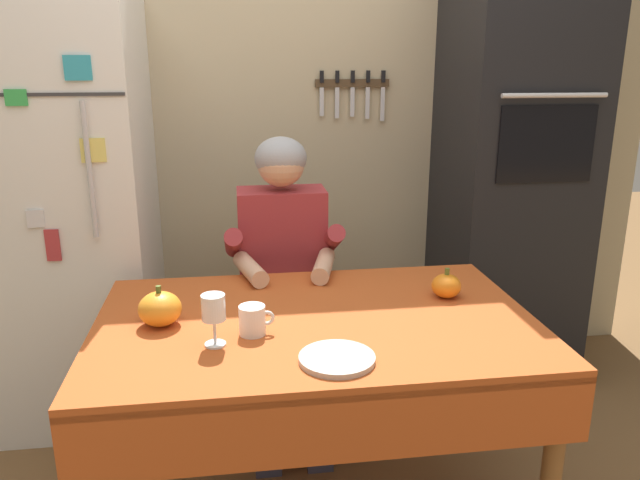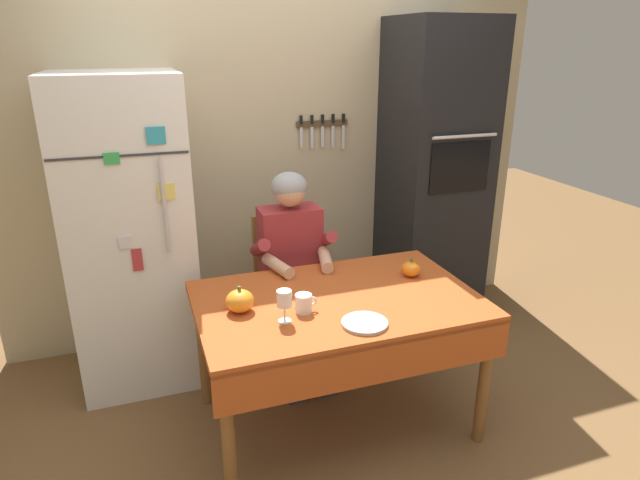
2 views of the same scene
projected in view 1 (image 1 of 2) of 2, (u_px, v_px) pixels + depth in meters
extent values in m
cube|color=#BCAD89|center=(292.00, 110.00, 3.01)|extent=(3.70, 0.10, 2.60)
cube|color=#4C3823|center=(352.00, 83.00, 2.95)|extent=(0.36, 0.02, 0.04)
cube|color=silver|center=(322.00, 102.00, 2.95)|extent=(0.02, 0.01, 0.13)
cube|color=black|center=(322.00, 77.00, 2.91)|extent=(0.02, 0.01, 0.06)
cube|color=silver|center=(337.00, 103.00, 2.96)|extent=(0.02, 0.01, 0.15)
cube|color=black|center=(337.00, 77.00, 2.92)|extent=(0.02, 0.01, 0.06)
cube|color=silver|center=(352.00, 102.00, 2.97)|extent=(0.02, 0.01, 0.14)
cube|color=black|center=(353.00, 77.00, 2.93)|extent=(0.02, 0.01, 0.06)
cube|color=silver|center=(367.00, 103.00, 2.98)|extent=(0.02, 0.01, 0.15)
cube|color=black|center=(368.00, 77.00, 2.94)|extent=(0.02, 0.01, 0.06)
cube|color=silver|center=(382.00, 104.00, 2.99)|extent=(0.02, 0.01, 0.16)
cube|color=black|center=(383.00, 76.00, 2.95)|extent=(0.02, 0.01, 0.06)
cube|color=white|center=(68.00, 215.00, 2.61)|extent=(0.68, 0.68, 1.80)
cylinder|color=silver|center=(89.00, 171.00, 2.23)|extent=(0.02, 0.02, 0.50)
cube|color=#333335|center=(27.00, 95.00, 2.14)|extent=(0.67, 0.01, 0.01)
cube|color=teal|center=(78.00, 68.00, 2.14)|extent=(0.09, 0.01, 0.09)
cube|color=#E5D666|center=(93.00, 150.00, 2.22)|extent=(0.09, 0.02, 0.09)
cube|color=green|center=(16.00, 98.00, 2.14)|extent=(0.07, 0.01, 0.06)
cube|color=silver|center=(36.00, 219.00, 2.26)|extent=(0.06, 0.01, 0.07)
cube|color=#B73338|center=(53.00, 245.00, 2.30)|extent=(0.05, 0.01, 0.12)
cube|color=black|center=(511.00, 168.00, 2.88)|extent=(0.60, 0.60, 2.10)
cube|color=black|center=(547.00, 144.00, 2.55)|extent=(0.42, 0.01, 0.32)
cylinder|color=silver|center=(555.00, 95.00, 2.47)|extent=(0.45, 0.02, 0.02)
cylinder|color=brown|center=(138.00, 380.00, 2.36)|extent=(0.06, 0.06, 0.70)
cylinder|color=brown|center=(457.00, 359.00, 2.54)|extent=(0.06, 0.06, 0.70)
cube|color=#B24C1E|center=(316.00, 324.00, 1.98)|extent=(1.40, 0.90, 0.04)
cube|color=#B24C1E|center=(339.00, 430.00, 1.58)|extent=(1.40, 0.01, 0.20)
cube|color=#9E6B33|center=(283.00, 321.00, 2.70)|extent=(0.40, 0.40, 0.04)
cube|color=#9E6B33|center=(279.00, 253.00, 2.80)|extent=(0.36, 0.04, 0.48)
cylinder|color=#9E6B33|center=(247.00, 388.00, 2.58)|extent=(0.04, 0.04, 0.41)
cylinder|color=#9E6B33|center=(245.00, 352.00, 2.91)|extent=(0.04, 0.04, 0.41)
cylinder|color=#9E6B33|center=(326.00, 383.00, 2.63)|extent=(0.04, 0.04, 0.41)
cylinder|color=#9E6B33|center=(316.00, 347.00, 2.95)|extent=(0.04, 0.04, 0.41)
cube|color=#38384C|center=(267.00, 451.00, 2.44)|extent=(0.10, 0.22, 0.08)
cube|color=#38384C|center=(317.00, 447.00, 2.47)|extent=(0.10, 0.22, 0.08)
cylinder|color=#38384C|center=(265.00, 401.00, 2.44)|extent=(0.09, 0.09, 0.38)
cylinder|color=#38384C|center=(315.00, 397.00, 2.47)|extent=(0.09, 0.09, 0.38)
cube|color=#38384C|center=(264.00, 322.00, 2.52)|extent=(0.12, 0.40, 0.11)
cube|color=#38384C|center=(307.00, 320.00, 2.55)|extent=(0.12, 0.40, 0.11)
cube|color=#9E2D33|center=(282.00, 246.00, 2.57)|extent=(0.36, 0.20, 0.48)
cylinder|color=#9E2D33|center=(234.00, 243.00, 2.46)|extent=(0.07, 0.26, 0.18)
cylinder|color=#9E2D33|center=(332.00, 239.00, 2.51)|extent=(0.07, 0.26, 0.18)
cylinder|color=#D8A884|center=(250.00, 269.00, 2.32)|extent=(0.13, 0.27, 0.07)
cylinder|color=#D8A884|center=(323.00, 266.00, 2.36)|extent=(0.13, 0.27, 0.07)
sphere|color=#D8A884|center=(281.00, 163.00, 2.45)|extent=(0.19, 0.19, 0.19)
ellipsoid|color=#99999E|center=(281.00, 158.00, 2.45)|extent=(0.21, 0.21, 0.17)
cylinder|color=white|center=(252.00, 320.00, 1.84)|extent=(0.08, 0.08, 0.09)
torus|color=white|center=(267.00, 318.00, 1.85)|extent=(0.05, 0.01, 0.05)
cylinder|color=white|center=(215.00, 344.00, 1.78)|extent=(0.06, 0.06, 0.01)
cylinder|color=white|center=(215.00, 331.00, 1.77)|extent=(0.01, 0.01, 0.07)
cylinder|color=white|center=(213.00, 307.00, 1.75)|extent=(0.07, 0.07, 0.08)
ellipsoid|color=orange|center=(160.00, 309.00, 1.90)|extent=(0.13, 0.13, 0.11)
cylinder|color=#4C6023|center=(158.00, 289.00, 1.89)|extent=(0.02, 0.02, 0.02)
ellipsoid|color=orange|center=(446.00, 286.00, 2.13)|extent=(0.10, 0.10, 0.08)
cylinder|color=#4C6023|center=(447.00, 271.00, 2.12)|extent=(0.02, 0.02, 0.02)
cylinder|color=#B7B2A8|center=(337.00, 359.00, 1.68)|extent=(0.21, 0.21, 0.02)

